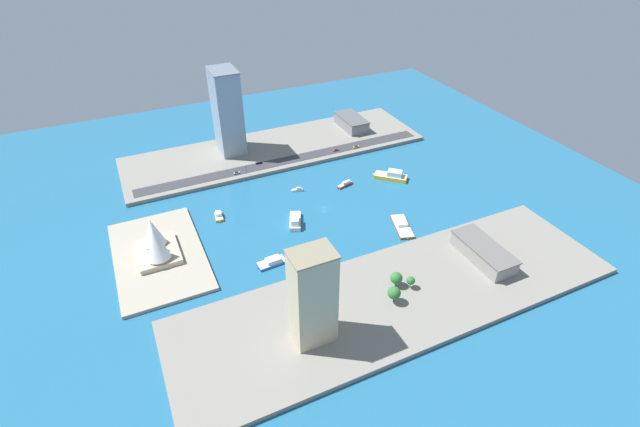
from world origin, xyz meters
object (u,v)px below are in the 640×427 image
object	(u,v)px
tugboat_red	(345,184)
taxi_yellow_cab	(356,147)
barge_flat_brown	(402,225)
suv_black	(259,163)
traffic_light_waterfront	(246,169)
water_taxi_orange	(219,216)
pickup_red	(336,150)
sailboat_small_white	(297,190)
ferry_yellow_fast	(392,176)
office_block_beige	(313,297)
catamaran_blue	(272,262)
tower_tall_glass	(227,112)
carpark_squat_concrete	(484,252)
warehouse_low_gray	(351,122)
sedan_silver	(237,173)
ferry_white_commuter	(295,220)
opera_landmark	(155,242)

from	to	relation	value
tugboat_red	taxi_yellow_cab	size ratio (longest dim) A/B	2.91
barge_flat_brown	suv_black	xyz separation A→B (m)	(111.29, 56.57, 2.43)
tugboat_red	traffic_light_waterfront	distance (m)	73.14
water_taxi_orange	pickup_red	bearing A→B (deg)	-66.63
sailboat_small_white	traffic_light_waterfront	world-z (taller)	sailboat_small_white
water_taxi_orange	taxi_yellow_cab	size ratio (longest dim) A/B	2.36
ferry_yellow_fast	taxi_yellow_cab	xyz separation A→B (m)	(50.04, 2.40, 1.19)
office_block_beige	suv_black	bearing A→B (deg)	-10.41
catamaran_blue	tugboat_red	world-z (taller)	catamaran_blue
pickup_red	tower_tall_glass	bearing A→B (deg)	64.25
ferry_yellow_fast	taxi_yellow_cab	size ratio (longest dim) A/B	4.81
barge_flat_brown	office_block_beige	xyz separation A→B (m)	(-57.87, 87.66, 26.90)
tugboat_red	carpark_squat_concrete	bearing A→B (deg)	-163.14
suv_black	pickup_red	size ratio (longest dim) A/B	1.01
catamaran_blue	office_block_beige	xyz separation A→B (m)	(-59.41, 1.15, 26.75)
warehouse_low_gray	sedan_silver	size ratio (longest dim) A/B	7.95
ferry_yellow_fast	barge_flat_brown	xyz separation A→B (m)	(-53.27, 25.79, -1.28)
sailboat_small_white	pickup_red	bearing A→B (deg)	-52.48
sailboat_small_white	ferry_white_commuter	bearing A→B (deg)	155.42
office_block_beige	pickup_red	distance (m)	189.89
carpark_squat_concrete	tower_tall_glass	world-z (taller)	tower_tall_glass
ferry_white_commuter	opera_landmark	distance (m)	84.79
taxi_yellow_cab	sailboat_small_white	bearing A→B (deg)	118.39
ferry_white_commuter	office_block_beige	size ratio (longest dim) A/B	0.42
catamaran_blue	tugboat_red	size ratio (longest dim) A/B	1.27
warehouse_low_gray	traffic_light_waterfront	size ratio (longest dim) A/B	5.36
carpark_squat_concrete	sedan_silver	size ratio (longest dim) A/B	9.04
traffic_light_waterfront	water_taxi_orange	bearing A→B (deg)	142.17
catamaran_blue	sailboat_small_white	xyz separation A→B (m)	(65.60, -42.98, -0.32)
tower_tall_glass	sailboat_small_white	bearing A→B (deg)	-161.03
water_taxi_orange	ferry_white_commuter	bearing A→B (deg)	-122.18
water_taxi_orange	ferry_white_commuter	world-z (taller)	ferry_white_commuter
catamaran_blue	sailboat_small_white	bearing A→B (deg)	-33.23
sailboat_small_white	pickup_red	world-z (taller)	sailboat_small_white
office_block_beige	taxi_yellow_cab	xyz separation A→B (m)	(161.18, -111.05, -24.44)
ferry_yellow_fast	tower_tall_glass	distance (m)	133.87
pickup_red	traffic_light_waterfront	bearing A→B (deg)	94.16
sailboat_small_white	suv_black	distance (m)	46.11
ferry_white_commuter	barge_flat_brown	xyz separation A→B (m)	(-31.73, -59.73, -1.15)
ferry_white_commuter	ferry_yellow_fast	bearing A→B (deg)	-75.86
opera_landmark	water_taxi_orange	bearing A→B (deg)	-60.50
sailboat_small_white	traffic_light_waterfront	bearing A→B (deg)	39.19
sedan_silver	water_taxi_orange	bearing A→B (deg)	150.44
suv_black	traffic_light_waterfront	distance (m)	18.12
water_taxi_orange	carpark_squat_concrete	bearing A→B (deg)	-130.41
pickup_red	traffic_light_waterfront	size ratio (longest dim) A/B	0.78
tugboat_red	carpark_squat_concrete	xyz separation A→B (m)	(-106.68, -32.33, 6.10)
catamaran_blue	warehouse_low_gray	xyz separation A→B (m)	(137.73, -124.69, 6.27)
warehouse_low_gray	pickup_red	distance (m)	46.77
suv_black	opera_landmark	distance (m)	116.37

